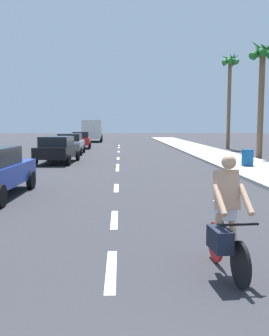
% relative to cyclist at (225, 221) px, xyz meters
% --- Properties ---
extents(ground_plane, '(160.00, 160.00, 0.00)m').
position_rel_cyclist_xyz_m(ground_plane, '(-1.72, 15.56, -0.83)').
color(ground_plane, '#2D2D33').
extents(sidewalk_strip, '(3.60, 80.00, 0.14)m').
position_rel_cyclist_xyz_m(sidewalk_strip, '(5.30, 17.56, -0.76)').
color(sidewalk_strip, '#B2ADA3').
rests_on(sidewalk_strip, ground).
extents(lane_stripe_1, '(0.16, 1.80, 0.01)m').
position_rel_cyclist_xyz_m(lane_stripe_1, '(-1.72, 0.22, -0.83)').
color(lane_stripe_1, white).
rests_on(lane_stripe_1, ground).
extents(lane_stripe_2, '(0.16, 1.80, 0.01)m').
position_rel_cyclist_xyz_m(lane_stripe_2, '(-1.72, 3.46, -0.83)').
color(lane_stripe_2, white).
rests_on(lane_stripe_2, ground).
extents(lane_stripe_3, '(0.16, 1.80, 0.01)m').
position_rel_cyclist_xyz_m(lane_stripe_3, '(-1.72, 8.07, -0.83)').
color(lane_stripe_3, white).
rests_on(lane_stripe_3, ground).
extents(lane_stripe_4, '(0.16, 1.80, 0.01)m').
position_rel_cyclist_xyz_m(lane_stripe_4, '(-1.72, 13.88, -0.83)').
color(lane_stripe_4, white).
rests_on(lane_stripe_4, ground).
extents(lane_stripe_5, '(0.16, 1.80, 0.01)m').
position_rel_cyclist_xyz_m(lane_stripe_5, '(-1.72, 15.52, -0.83)').
color(lane_stripe_5, white).
rests_on(lane_stripe_5, ground).
extents(lane_stripe_6, '(0.16, 1.80, 0.01)m').
position_rel_cyclist_xyz_m(lane_stripe_6, '(-1.72, 20.05, -0.83)').
color(lane_stripe_6, white).
rests_on(lane_stripe_6, ground).
extents(lane_stripe_7, '(0.16, 1.80, 0.01)m').
position_rel_cyclist_xyz_m(lane_stripe_7, '(-1.72, 26.55, -0.83)').
color(lane_stripe_7, white).
rests_on(lane_stripe_7, ground).
extents(lane_stripe_8, '(0.16, 1.80, 0.01)m').
position_rel_cyclist_xyz_m(lane_stripe_8, '(-1.72, 32.15, -0.83)').
color(lane_stripe_8, white).
rests_on(lane_stripe_8, ground).
extents(lane_stripe_9, '(0.16, 1.80, 0.01)m').
position_rel_cyclist_xyz_m(lane_stripe_9, '(-1.72, 36.36, -0.83)').
color(lane_stripe_9, white).
rests_on(lane_stripe_9, ground).
extents(cyclist, '(0.66, 1.71, 1.82)m').
position_rel_cyclist_xyz_m(cyclist, '(0.00, 0.00, 0.00)').
color(cyclist, black).
rests_on(cyclist, ground).
extents(parked_car_black, '(2.25, 4.53, 1.57)m').
position_rel_cyclist_xyz_m(parked_car_black, '(-5.27, 17.20, 0.01)').
color(parked_car_black, black).
rests_on(parked_car_black, ground).
extents(parked_car_silver, '(2.06, 4.38, 1.57)m').
position_rel_cyclist_xyz_m(parked_car_silver, '(-5.40, 24.07, 0.01)').
color(parked_car_silver, '#B7BABF').
rests_on(parked_car_silver, ground).
extents(parked_car_red, '(1.95, 3.93, 1.57)m').
position_rel_cyclist_xyz_m(parked_car_red, '(-5.30, 31.16, 0.00)').
color(parked_car_red, red).
rests_on(parked_car_red, ground).
extents(delivery_truck, '(2.84, 6.32, 2.80)m').
position_rel_cyclist_xyz_m(delivery_truck, '(-5.26, 45.30, 0.67)').
color(delivery_truck, maroon).
rests_on(delivery_truck, ground).
extents(palm_tree_far, '(1.92, 1.91, 7.76)m').
position_rel_cyclist_xyz_m(palm_tree_far, '(7.41, 18.99, 4.98)').
color(palm_tree_far, brown).
rests_on(palm_tree_far, ground).
extents(palm_tree_distant, '(1.93, 1.89, 8.83)m').
position_rel_cyclist_xyz_m(palm_tree_distant, '(8.49, 30.09, 6.06)').
color(palm_tree_distant, brown).
rests_on(palm_tree_distant, ground).
extents(trash_bin_far, '(0.60, 0.60, 0.86)m').
position_rel_cyclist_xyz_m(trash_bin_far, '(4.98, 13.97, -0.26)').
color(trash_bin_far, '#14518C').
rests_on(trash_bin_far, sidewalk_strip).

